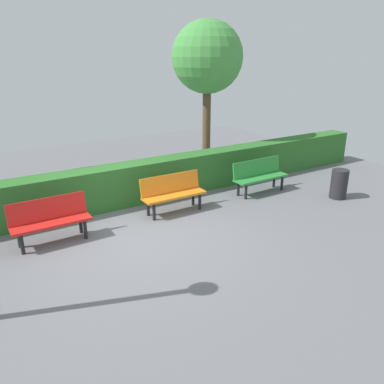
# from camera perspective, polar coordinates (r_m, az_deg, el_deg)

# --- Properties ---
(ground_plane) EXTENTS (18.19, 18.19, 0.00)m
(ground_plane) POSITION_cam_1_polar(r_m,az_deg,el_deg) (7.77, -8.20, -6.46)
(ground_plane) COLOR slate
(bench_green) EXTENTS (1.55, 0.46, 0.86)m
(bench_green) POSITION_cam_1_polar(r_m,az_deg,el_deg) (10.06, 10.06, 2.59)
(bench_green) COLOR #2D8C38
(bench_green) RESTS_ON ground_plane
(bench_orange) EXTENTS (1.49, 0.47, 0.86)m
(bench_orange) POSITION_cam_1_polar(r_m,az_deg,el_deg) (8.67, -2.92, 0.04)
(bench_orange) COLOR orange
(bench_orange) RESTS_ON ground_plane
(bench_red) EXTENTS (1.47, 0.47, 0.86)m
(bench_red) POSITION_cam_1_polar(r_m,az_deg,el_deg) (7.75, -20.50, -3.77)
(bench_red) COLOR red
(bench_red) RESTS_ON ground_plane
(hedge_row) EXTENTS (14.19, 0.60, 0.99)m
(hedge_row) POSITION_cam_1_polar(r_m,az_deg,el_deg) (9.52, -5.99, 1.87)
(hedge_row) COLOR #2D6B28
(hedge_row) RESTS_ON ground_plane
(tree_near) EXTENTS (2.09, 2.09, 4.40)m
(tree_near) POSITION_cam_1_polar(r_m,az_deg,el_deg) (11.72, 2.31, 19.41)
(tree_near) COLOR brown
(tree_near) RESTS_ON ground_plane
(trash_bin) EXTENTS (0.41, 0.41, 0.74)m
(trash_bin) POSITION_cam_1_polar(r_m,az_deg,el_deg) (10.22, 21.19, 1.14)
(trash_bin) COLOR #262628
(trash_bin) RESTS_ON ground_plane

